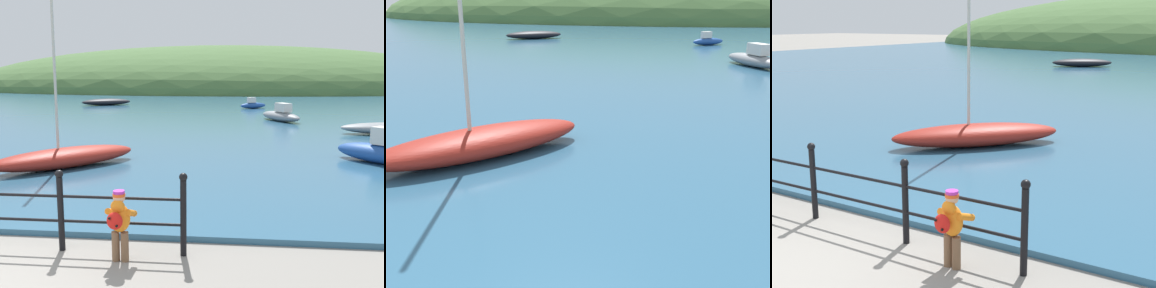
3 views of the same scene
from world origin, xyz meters
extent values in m
cube|color=#2D5B7A|center=(0.00, 32.00, 0.05)|extent=(80.00, 60.00, 0.10)
ellipsoid|color=#476B38|center=(0.00, 67.53, 0.00)|extent=(82.12, 45.17, 13.77)
cylinder|color=black|center=(0.78, 1.50, 0.55)|extent=(0.09, 0.09, 1.10)
sphere|color=black|center=(0.78, 1.50, 1.15)|extent=(0.12, 0.12, 0.12)
cylinder|color=black|center=(2.58, 1.50, 0.55)|extent=(0.09, 0.09, 1.10)
sphere|color=black|center=(2.58, 1.50, 1.15)|extent=(0.12, 0.12, 0.12)
cylinder|color=black|center=(-0.12, 1.50, 0.82)|extent=(5.40, 0.04, 0.04)
cylinder|color=black|center=(-0.12, 1.50, 0.45)|extent=(5.40, 0.04, 0.04)
cylinder|color=brown|center=(1.67, 1.22, 0.21)|extent=(0.11, 0.11, 0.42)
cylinder|color=brown|center=(1.80, 1.21, 0.21)|extent=(0.11, 0.11, 0.42)
ellipsoid|color=orange|center=(1.73, 1.22, 0.62)|extent=(0.31, 0.24, 0.40)
ellipsoid|color=orange|center=(1.73, 1.16, 0.80)|extent=(0.21, 0.13, 0.18)
cylinder|color=orange|center=(1.59, 1.32, 0.67)|extent=(0.11, 0.32, 0.19)
cylinder|color=orange|center=(1.88, 1.30, 0.67)|extent=(0.11, 0.32, 0.19)
sphere|color=tan|center=(1.73, 1.22, 0.92)|extent=(0.17, 0.17, 0.17)
cylinder|color=#E5511E|center=(1.73, 1.22, 0.94)|extent=(0.17, 0.17, 0.04)
cylinder|color=#B233AD|center=(1.73, 1.22, 0.98)|extent=(0.16, 0.16, 0.04)
ellipsoid|color=red|center=(1.72, 1.02, 0.64)|extent=(0.23, 0.14, 0.24)
sphere|color=black|center=(1.67, 0.96, 0.70)|extent=(0.04, 0.04, 0.04)
sphere|color=black|center=(1.77, 0.95, 0.59)|extent=(0.04, 0.04, 0.04)
ellipsoid|color=#1E4793|center=(4.25, 28.10, 0.31)|extent=(2.09, 1.62, 0.42)
cube|color=silver|center=(4.12, 28.02, 0.70)|extent=(0.67, 0.59, 0.37)
ellipsoid|color=black|center=(-7.24, 30.14, 0.36)|extent=(4.00, 3.11, 0.52)
ellipsoid|color=maroon|center=(-1.27, 6.79, 0.36)|extent=(3.59, 3.80, 0.52)
cylinder|color=beige|center=(-1.40, 6.64, 2.88)|extent=(0.07, 0.07, 4.51)
ellipsoid|color=#1E4793|center=(7.24, 8.28, 0.37)|extent=(2.44, 2.58, 0.54)
ellipsoid|color=gray|center=(5.45, 19.46, 0.35)|extent=(2.32, 3.39, 0.50)
cube|color=silver|center=(5.57, 19.23, 0.83)|extent=(0.87, 1.06, 0.45)
camera|label=1|loc=(3.36, -4.55, 2.57)|focal=42.00mm
camera|label=2|loc=(1.96, -0.44, 2.87)|focal=42.00mm
camera|label=3|loc=(5.16, -3.92, 3.00)|focal=50.00mm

